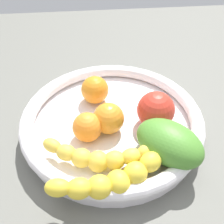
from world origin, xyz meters
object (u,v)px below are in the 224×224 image
object	(u,v)px
banana_draped_left	(117,177)
orange_mid_left	(87,127)
tomato_red	(156,110)
fruit_bowl	(112,123)
banana_draped_right	(98,156)
mango_green	(169,143)
orange_front	(109,118)
orange_mid_right	(95,90)

from	to	relation	value
banana_draped_left	orange_mid_left	size ratio (longest dim) A/B	3.89
banana_draped_left	tomato_red	distance (cm)	16.03
fruit_bowl	tomato_red	xyz separation A→B (cm)	(0.83, 8.10, 3.36)
tomato_red	fruit_bowl	bearing A→B (deg)	-95.86
orange_mid_left	fruit_bowl	bearing A→B (deg)	123.94
fruit_bowl	banana_draped_left	size ratio (longest dim) A/B	1.67
banana_draped_right	mango_green	world-z (taller)	mango_green
fruit_bowl	mango_green	world-z (taller)	mango_green
fruit_bowl	orange_front	distance (cm)	3.25
orange_mid_right	orange_mid_left	bearing A→B (deg)	-10.42
orange_mid_left	banana_draped_right	bearing A→B (deg)	13.49
orange_front	orange_mid_left	size ratio (longest dim) A/B	1.09
fruit_bowl	banana_draped_right	size ratio (longest dim) A/B	1.78
orange_mid_right	tomato_red	distance (cm)	13.58
banana_draped_right	orange_mid_left	xyz separation A→B (cm)	(-6.47, -1.55, 0.36)
fruit_bowl	orange_front	world-z (taller)	orange_front
orange_mid_left	orange_mid_right	size ratio (longest dim) A/B	0.94
orange_front	tomato_red	distance (cm)	8.93
banana_draped_left	mango_green	xyz separation A→B (cm)	(-5.41, 9.39, 0.48)
orange_mid_right	mango_green	xyz separation A→B (cm)	(16.02, 11.51, 0.41)
fruit_bowl	orange_mid_left	distance (cm)	6.24
orange_mid_left	mango_green	xyz separation A→B (cm)	(5.61, 13.42, 0.59)
banana_draped_left	banana_draped_right	xyz separation A→B (cm)	(-4.56, -2.48, -0.47)
tomato_red	mango_green	xyz separation A→B (cm)	(7.97, 0.59, -0.26)
banana_draped_left	orange_front	bearing A→B (deg)	-179.61
orange_front	mango_green	size ratio (longest dim) A/B	0.48
mango_green	orange_front	bearing A→B (deg)	-127.41
banana_draped_right	orange_front	size ratio (longest dim) A/B	3.36
fruit_bowl	orange_front	xyz separation A→B (cm)	(1.56, -0.79, 2.74)
orange_front	orange_mid_right	bearing A→B (deg)	-166.92
banana_draped_left	tomato_red	size ratio (longest dim) A/B	2.95
banana_draped_right	mango_green	distance (cm)	11.94
orange_front	orange_mid_left	distance (cm)	4.28
banana_draped_right	mango_green	bearing A→B (deg)	94.14
banana_draped_right	fruit_bowl	bearing A→B (deg)	161.76
orange_front	banana_draped_right	bearing A→B (deg)	-16.49
banana_draped_left	mango_green	distance (cm)	10.85
orange_mid_left	orange_front	bearing A→B (deg)	112.41
fruit_bowl	banana_draped_right	world-z (taller)	banana_draped_right
orange_mid_right	tomato_red	bearing A→B (deg)	53.62
orange_mid_left	tomato_red	distance (cm)	13.07
orange_mid_right	tomato_red	size ratio (longest dim) A/B	0.81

